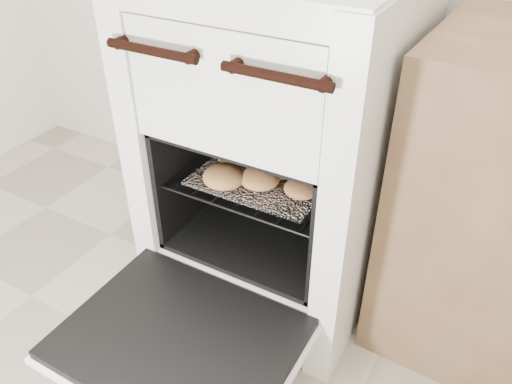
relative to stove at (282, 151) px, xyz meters
The scene contains 5 objects.
stove is the anchor object (origin of this frame).
oven_door 0.57m from the stove, 90.00° to the right, with size 0.54×0.42×0.04m.
oven_rack 0.07m from the stove, 90.00° to the right, with size 0.44×0.42×0.01m.
foil_sheet 0.09m from the stove, 90.00° to the right, with size 0.34×0.30×0.01m, color white.
baked_rolls 0.11m from the stove, 94.00° to the right, with size 0.35×0.31×0.05m.
Camera 1 is at (0.47, 0.09, 1.13)m, focal length 35.00 mm.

